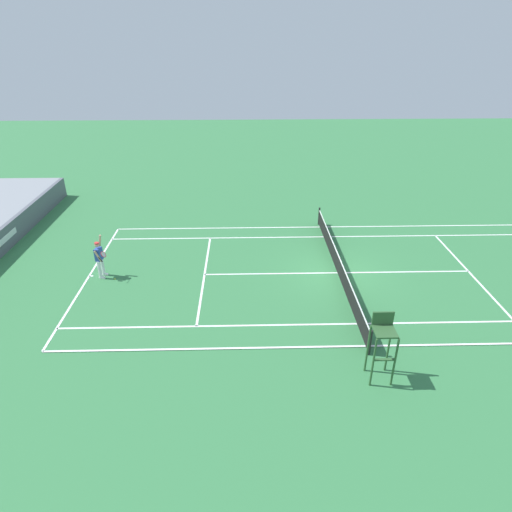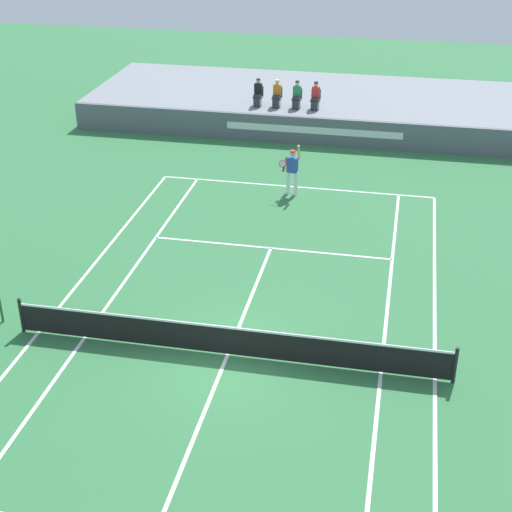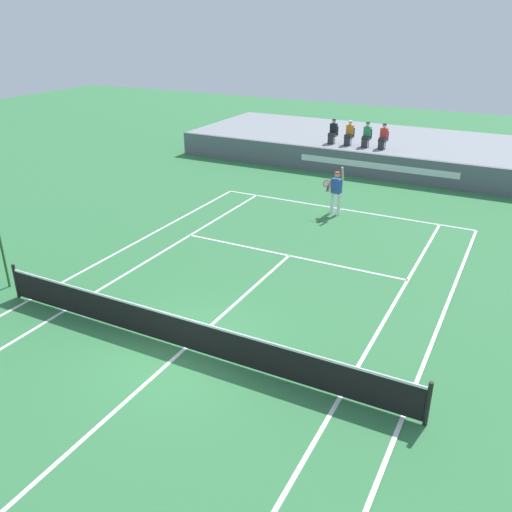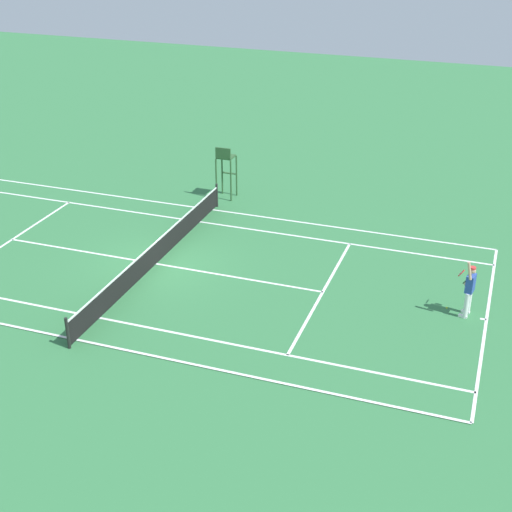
{
  "view_description": "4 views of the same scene",
  "coord_description": "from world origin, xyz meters",
  "px_view_note": "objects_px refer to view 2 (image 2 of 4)",
  "views": [
    {
      "loc": [
        -18.3,
        4.41,
        10.53
      ],
      "look_at": [
        -0.02,
        3.93,
        1.0
      ],
      "focal_mm": 30.81,
      "sensor_mm": 36.0,
      "label": 1
    },
    {
      "loc": [
        4.17,
        -16.65,
        12.15
      ],
      "look_at": [
        -0.02,
        3.93,
        1.0
      ],
      "focal_mm": 54.16,
      "sensor_mm": 36.0,
      "label": 2
    },
    {
      "loc": [
        6.85,
        -9.35,
        7.78
      ],
      "look_at": [
        -0.02,
        3.93,
        1.0
      ],
      "focal_mm": 37.97,
      "sensor_mm": 36.0,
      "label": 3
    },
    {
      "loc": [
        21.82,
        11.69,
        12.56
      ],
      "look_at": [
        -0.02,
        3.93,
        1.0
      ],
      "focal_mm": 51.77,
      "sensor_mm": 36.0,
      "label": 4
    }
  ],
  "objects_px": {
    "spectator_seated_0": "(258,93)",
    "spectator_seated_1": "(277,94)",
    "tennis_ball": "(282,199)",
    "tennis_player": "(292,170)",
    "spectator_seated_2": "(297,95)",
    "spectator_seated_3": "(315,96)"
  },
  "relations": [
    {
      "from": "spectator_seated_2",
      "to": "tennis_ball",
      "type": "distance_m",
      "value": 8.1
    },
    {
      "from": "tennis_ball",
      "to": "spectator_seated_1",
      "type": "bearing_deg",
      "value": 101.8
    },
    {
      "from": "spectator_seated_1",
      "to": "spectator_seated_3",
      "type": "height_order",
      "value": "same"
    },
    {
      "from": "spectator_seated_0",
      "to": "tennis_ball",
      "type": "bearing_deg",
      "value": -72.02
    },
    {
      "from": "spectator_seated_3",
      "to": "tennis_player",
      "type": "xyz_separation_m",
      "value": [
        0.07,
        -7.22,
        -0.89
      ]
    },
    {
      "from": "spectator_seated_0",
      "to": "spectator_seated_1",
      "type": "bearing_deg",
      "value": 0.0
    },
    {
      "from": "spectator_seated_2",
      "to": "tennis_ball",
      "type": "relative_size",
      "value": 18.6
    },
    {
      "from": "spectator_seated_3",
      "to": "spectator_seated_1",
      "type": "bearing_deg",
      "value": 180.0
    },
    {
      "from": "spectator_seated_0",
      "to": "spectator_seated_1",
      "type": "relative_size",
      "value": 1.0
    },
    {
      "from": "spectator_seated_3",
      "to": "tennis_ball",
      "type": "distance_m",
      "value": 8.07
    },
    {
      "from": "tennis_ball",
      "to": "tennis_player",
      "type": "bearing_deg",
      "value": 67.38
    },
    {
      "from": "spectator_seated_0",
      "to": "spectator_seated_2",
      "type": "height_order",
      "value": "same"
    },
    {
      "from": "spectator_seated_3",
      "to": "tennis_player",
      "type": "height_order",
      "value": "spectator_seated_3"
    },
    {
      "from": "spectator_seated_2",
      "to": "spectator_seated_3",
      "type": "relative_size",
      "value": 1.0
    },
    {
      "from": "spectator_seated_0",
      "to": "spectator_seated_2",
      "type": "distance_m",
      "value": 1.86
    },
    {
      "from": "spectator_seated_2",
      "to": "tennis_ball",
      "type": "bearing_deg",
      "value": -84.96
    },
    {
      "from": "tennis_ball",
      "to": "spectator_seated_2",
      "type": "bearing_deg",
      "value": 95.04
    },
    {
      "from": "spectator_seated_1",
      "to": "tennis_ball",
      "type": "height_order",
      "value": "spectator_seated_1"
    },
    {
      "from": "tennis_player",
      "to": "tennis_ball",
      "type": "xyz_separation_m",
      "value": [
        -0.26,
        -0.63,
        -0.96
      ]
    },
    {
      "from": "spectator_seated_1",
      "to": "spectator_seated_2",
      "type": "height_order",
      "value": "same"
    },
    {
      "from": "tennis_player",
      "to": "tennis_ball",
      "type": "bearing_deg",
      "value": -112.62
    },
    {
      "from": "spectator_seated_2",
      "to": "tennis_player",
      "type": "height_order",
      "value": "spectator_seated_2"
    }
  ]
}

